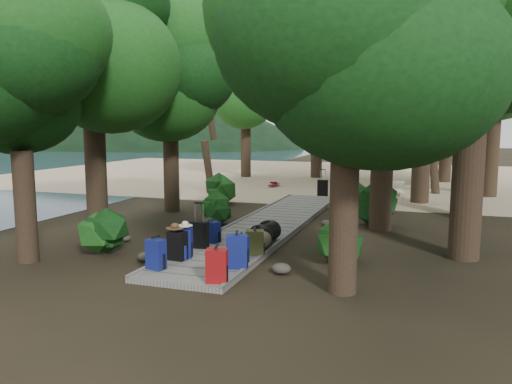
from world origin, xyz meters
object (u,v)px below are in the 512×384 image
(backpack_left_d, at_px, (212,231))
(kayak, at_px, (274,184))
(duffel_right_black, at_px, (265,232))
(suitcase_on_boardwalk, at_px, (200,235))
(backpack_left_b, at_px, (177,244))
(duffel_right_khaki, at_px, (259,242))
(backpack_right_d, at_px, (255,241))
(backpack_left_c, at_px, (183,241))
(backpack_right_a, at_px, (217,264))
(sun_lounger, at_px, (396,188))
(backpack_right_b, at_px, (237,250))
(backpack_right_c, at_px, (239,248))
(backpack_left_a, at_px, (156,253))
(lone_suitcase_on_sand, at_px, (323,188))

(backpack_left_d, xyz_separation_m, kayak, (-2.04, 12.06, -0.24))
(duffel_right_black, bearing_deg, suitcase_on_boardwalk, -128.37)
(backpack_left_b, height_order, duffel_right_black, backpack_left_b)
(duffel_right_khaki, xyz_separation_m, suitcase_on_boardwalk, (-1.40, -0.23, 0.12))
(backpack_right_d, height_order, kayak, backpack_right_d)
(backpack_left_c, bearing_deg, backpack_right_a, -60.81)
(backpack_left_d, relative_size, kayak, 0.20)
(backpack_right_d, xyz_separation_m, sun_lounger, (2.38, 11.80, -0.14))
(duffel_right_black, distance_m, sun_lounger, 10.85)
(backpack_left_d, xyz_separation_m, sun_lounger, (3.77, 10.97, -0.11))
(duffel_right_khaki, bearing_deg, suitcase_on_boardwalk, -173.19)
(suitcase_on_boardwalk, height_order, kayak, suitcase_on_boardwalk)
(backpack_right_b, xyz_separation_m, backpack_right_c, (-0.11, 0.43, -0.07))
(backpack_left_a, height_order, duffel_right_khaki, backpack_left_a)
(backpack_right_c, relative_size, backpack_right_d, 1.00)
(backpack_left_a, relative_size, backpack_right_c, 1.09)
(backpack_left_d, bearing_deg, backpack_right_b, -39.00)
(backpack_left_c, bearing_deg, kayak, 82.72)
(backpack_right_c, height_order, suitcase_on_boardwalk, suitcase_on_boardwalk)
(kayak, bearing_deg, backpack_right_a, -70.51)
(backpack_right_c, xyz_separation_m, duffel_right_khaki, (0.08, 1.08, -0.11))
(backpack_right_a, bearing_deg, backpack_right_d, 74.89)
(backpack_left_b, distance_m, kayak, 13.97)
(backpack_right_b, distance_m, duffel_right_khaki, 1.52)
(backpack_left_b, relative_size, backpack_right_c, 1.12)
(backpack_left_d, height_order, backpack_right_a, backpack_right_a)
(backpack_left_a, distance_m, duffel_right_khaki, 2.57)
(duffel_right_black, xyz_separation_m, sun_lounger, (2.53, 10.55, -0.07))
(backpack_left_b, xyz_separation_m, backpack_right_d, (1.43, 0.93, -0.04))
(backpack_left_a, relative_size, kayak, 0.24)
(backpack_left_d, relative_size, backpack_right_a, 0.82)
(lone_suitcase_on_sand, bearing_deg, backpack_left_d, -99.24)
(sun_lounger, bearing_deg, duffel_right_khaki, -113.09)
(backpack_left_a, distance_m, backpack_right_a, 1.54)
(backpack_left_a, xyz_separation_m, backpack_left_d, (0.11, 2.51, -0.05))
(backpack_left_c, height_order, duffel_right_black, backpack_left_c)
(backpack_right_b, height_order, sun_lounger, backpack_right_b)
(backpack_right_d, distance_m, sun_lounger, 12.04)
(backpack_left_a, bearing_deg, backpack_left_b, 95.02)
(backpack_right_d, height_order, duffel_right_black, backpack_right_d)
(kayak, bearing_deg, backpack_right_b, -69.57)
(suitcase_on_boardwalk, bearing_deg, backpack_left_b, -96.67)
(lone_suitcase_on_sand, bearing_deg, backpack_left_b, -98.61)
(backpack_left_b, xyz_separation_m, lone_suitcase_on_sand, (0.88, 11.36, -0.10))
(duffel_right_black, bearing_deg, backpack_right_d, -71.09)
(backpack_left_a, distance_m, backpack_left_d, 2.51)
(lone_suitcase_on_sand, bearing_deg, backpack_right_a, -91.76)
(backpack_left_c, distance_m, suitcase_on_boardwalk, 0.87)
(backpack_left_a, height_order, backpack_right_b, backpack_right_b)
(backpack_right_d, xyz_separation_m, suitcase_on_boardwalk, (-1.43, 0.19, 0.01))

